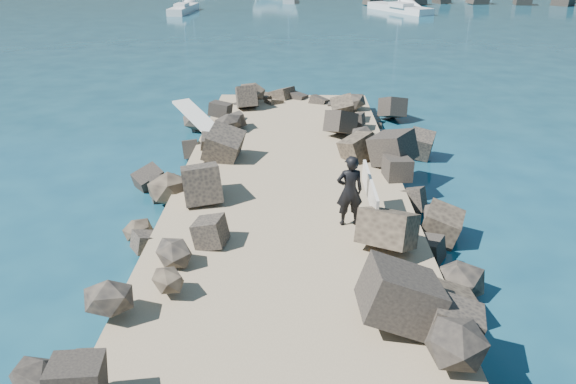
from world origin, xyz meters
name	(u,v)px	position (x,y,z in m)	size (l,w,h in m)	color
ground	(289,231)	(0.00, 0.00, 0.00)	(800.00, 800.00, 0.00)	#0F384C
jetty	(287,264)	(0.00, -2.00, 0.30)	(6.00, 26.00, 0.60)	#8C7759
riprap_left	(154,242)	(-2.90, -1.50, 0.50)	(2.60, 22.00, 1.00)	black
riprap_right	(422,245)	(2.90, -1.50, 0.50)	(2.60, 22.00, 1.00)	black
surfboard_resting	(197,120)	(-3.17, 5.90, 1.04)	(0.63, 2.50, 0.08)	beige
surfer_with_board	(353,191)	(1.43, -0.74, 1.43)	(0.84, 2.05, 1.65)	black
sailboat_a	(183,9)	(-11.25, 46.03, 0.35)	(2.01, 6.94, 8.28)	silver
sailboat_c	(399,8)	(10.40, 47.19, 0.35)	(5.67, 8.30, 10.04)	silver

